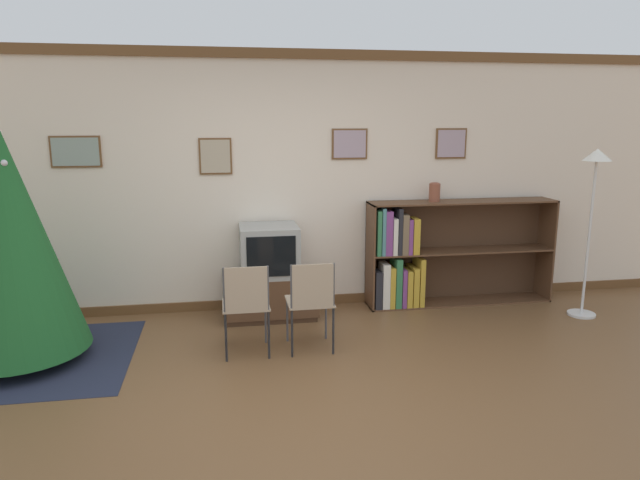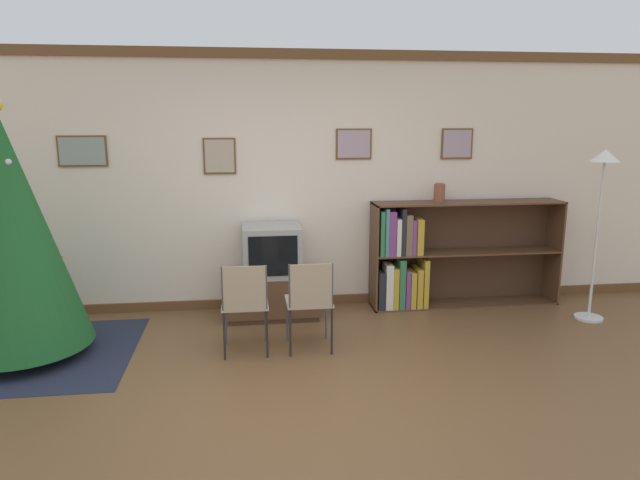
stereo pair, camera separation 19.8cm
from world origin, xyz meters
name	(u,v)px [view 1 (the left image)]	position (x,y,z in m)	size (l,w,h in m)	color
ground_plane	(316,409)	(0.00, 0.00, 0.00)	(24.00, 24.00, 0.00)	brown
wall_back	(280,182)	(0.00, 2.34, 1.35)	(8.93, 0.11, 2.70)	silver
area_rug	(21,360)	(-2.34, 1.24, 0.00)	(1.85, 1.62, 0.01)	#23283D
christmas_tree	(6,236)	(-2.34, 1.24, 1.08)	(1.17, 1.17, 2.16)	maroon
tv_console	(270,295)	(-0.15, 1.99, 0.22)	(0.95, 0.55, 0.44)	#412A1A
television	(269,250)	(-0.15, 1.99, 0.70)	(0.58, 0.54, 0.51)	#9E9E99
folding_chair_left	(246,304)	(-0.43, 1.01, 0.47)	(0.40, 0.40, 0.82)	tan
folding_chair_right	(311,300)	(0.13, 1.01, 0.47)	(0.40, 0.40, 0.82)	tan
bookshelf	(425,257)	(1.55, 2.10, 0.53)	(2.06, 0.36, 1.14)	brown
vase	(435,192)	(1.63, 2.10, 1.25)	(0.12, 0.12, 0.20)	brown
standing_lamp	(594,189)	(3.05, 1.47, 1.32)	(0.28, 0.28, 1.72)	silver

